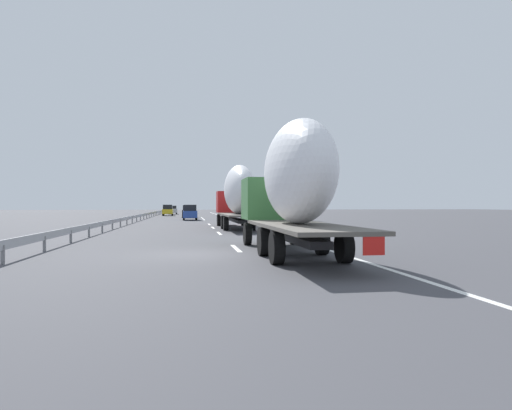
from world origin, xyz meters
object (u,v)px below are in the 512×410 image
car_yellow_coupe (168,210)px  road_sign (242,202)px  car_black_suv (189,211)px  car_silver_hatch (173,210)px  car_blue_sedan (190,212)px  truck_lead (237,194)px  truck_trailing (292,184)px

car_yellow_coupe → road_sign: (-23.42, -10.47, 1.24)m
car_black_suv → car_silver_hatch: bearing=7.0°
car_black_suv → road_sign: bearing=-145.8°
car_silver_hatch → car_blue_sedan: (-37.01, -3.36, 0.06)m
truck_lead → car_blue_sedan: bearing=9.6°
car_yellow_coupe → car_silver_hatch: bearing=-1.9°
car_silver_hatch → car_yellow_coupe: size_ratio=0.87×
truck_trailing → road_sign: (40.36, -3.10, -0.44)m
car_black_suv → road_sign: 12.27m
truck_lead → car_silver_hatch: size_ratio=3.53×
car_blue_sedan → truck_trailing: bearing=-174.8°
car_silver_hatch → road_sign: (-36.19, -10.03, 1.31)m
car_silver_hatch → car_blue_sedan: size_ratio=0.91×
car_blue_sedan → road_sign: 6.84m
truck_lead → car_yellow_coupe: truck_lead is taller
car_yellow_coupe → truck_trailing: bearing=-173.4°
truck_trailing → truck_lead: bearing=0.0°
car_silver_hatch → car_black_suv: size_ratio=1.00×
truck_trailing → car_silver_hatch: (76.54, 6.93, -1.75)m
car_silver_hatch → car_black_suv: (-26.09, -3.19, 0.04)m
car_silver_hatch → road_sign: road_sign is taller
car_yellow_coupe → car_black_suv: 13.81m
truck_lead → road_sign: truck_lead is taller
car_black_suv → truck_trailing: bearing=-175.8°
truck_lead → car_yellow_coupe: size_ratio=3.08×
car_silver_hatch → car_yellow_coupe: car_yellow_coupe is taller
truck_lead → truck_trailing: size_ratio=1.15×
truck_trailing → car_black_suv: bearing=4.2°
truck_lead → truck_trailing: truck_lead is taller
car_yellow_coupe → road_sign: bearing=-155.9°
truck_trailing → road_sign: bearing=-4.4°
truck_lead → road_sign: size_ratio=4.48×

